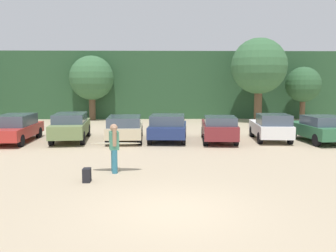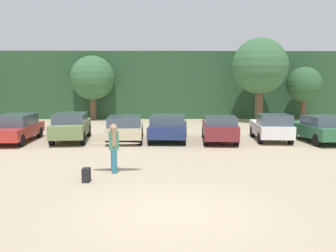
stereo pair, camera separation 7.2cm
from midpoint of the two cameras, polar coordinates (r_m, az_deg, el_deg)
ground_plane at (r=9.83m, az=0.80°, el=-12.46°), size 120.00×120.00×0.00m
hillside_ridge at (r=39.25m, az=-0.68°, el=6.17°), size 108.00×12.00×5.87m
tree_center_left at (r=33.00m, az=-11.12°, el=7.01°), size 3.71×3.71×5.42m
tree_far_left at (r=31.36m, az=13.60°, el=8.63°), size 4.41×4.41×6.68m
tree_left at (r=33.45m, az=19.71°, el=5.80°), size 2.89×2.89×4.46m
parked_car_red at (r=22.07m, az=-21.57°, el=-0.22°), size 1.85×4.76×1.47m
parked_car_olive_green at (r=21.59m, az=-14.15°, el=0.05°), size 2.17×4.91×1.52m
parked_car_champagne at (r=21.06m, az=-6.27°, el=-0.17°), size 1.99×4.71×1.39m
parked_car_navy at (r=20.78m, az=0.14°, el=-0.15°), size 2.24×4.06×1.46m
parked_car_maroon at (r=20.74m, az=7.76°, el=-0.29°), size 2.07×4.55×1.43m
parked_car_white at (r=21.61m, az=15.25°, el=-0.14°), size 2.04×4.13×1.52m
parked_car_forest_green at (r=21.96m, az=21.95°, el=-0.32°), size 2.26×4.38×1.44m
person_adult at (r=13.68m, az=-7.94°, el=-2.84°), size 0.40×0.72×1.74m
surfboard_cream at (r=13.72m, az=-7.72°, el=-2.59°), size 1.81×0.55×0.17m
backpack_dropped at (r=12.67m, az=-11.92°, el=-7.17°), size 0.24×0.34×0.45m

